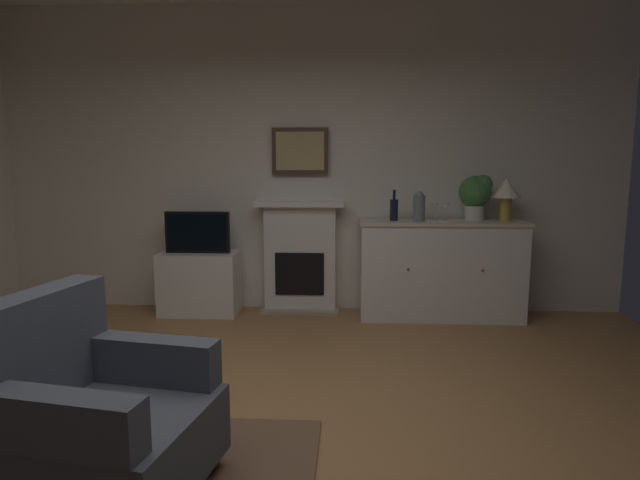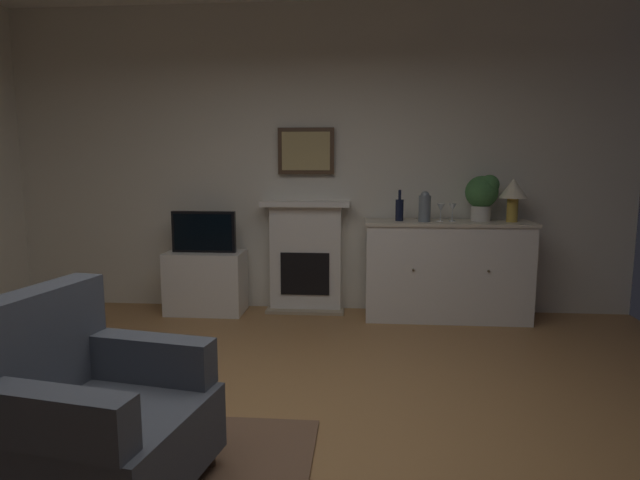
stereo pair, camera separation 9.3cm
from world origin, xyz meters
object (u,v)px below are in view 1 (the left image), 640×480
(framed_picture, at_px, (300,151))
(tv_set, at_px, (198,232))
(vase_decorative, at_px, (419,206))
(potted_plant_small, at_px, (476,193))
(fireplace_unit, at_px, (300,257))
(wine_glass_left, at_px, (435,208))
(armchair, at_px, (94,417))
(wine_bottle, at_px, (394,209))
(tv_cabinet, at_px, (200,283))
(table_lamp, at_px, (506,191))
(sideboard_cabinet, at_px, (441,270))
(wine_glass_center, at_px, (446,208))

(framed_picture, height_order, tv_set, framed_picture)
(vase_decorative, distance_m, potted_plant_small, 0.56)
(fireplace_unit, distance_m, wine_glass_left, 1.39)
(potted_plant_small, xyz_separation_m, armchair, (-2.28, -2.94, -0.81))
(wine_bottle, xyz_separation_m, potted_plant_small, (0.77, 0.04, 0.15))
(fireplace_unit, height_order, vase_decorative, vase_decorative)
(wine_bottle, relative_size, wine_glass_left, 1.76)
(wine_glass_left, height_order, tv_set, wine_glass_left)
(wine_bottle, distance_m, tv_cabinet, 2.02)
(wine_glass_left, bearing_deg, framed_picture, 169.45)
(fireplace_unit, distance_m, table_lamp, 2.05)
(sideboard_cabinet, distance_m, potted_plant_small, 0.79)
(wine_bottle, bearing_deg, vase_decorative, -12.54)
(wine_glass_center, relative_size, tv_set, 0.27)
(fireplace_unit, distance_m, wine_glass_center, 1.49)
(tv_set, height_order, armchair, tv_set)
(table_lamp, bearing_deg, tv_set, -179.84)
(framed_picture, xyz_separation_m, tv_cabinet, (-0.97, -0.21, -1.28))
(potted_plant_small, bearing_deg, wine_glass_center, -171.98)
(wine_bottle, distance_m, wine_glass_center, 0.49)
(fireplace_unit, xyz_separation_m, tv_cabinet, (-0.97, -0.16, -0.24))
(tv_set, distance_m, armchair, 2.94)
(framed_picture, height_order, sideboard_cabinet, framed_picture)
(table_lamp, xyz_separation_m, vase_decorative, (-0.80, -0.05, -0.14))
(wine_glass_center, height_order, vase_decorative, vase_decorative)
(wine_bottle, bearing_deg, armchair, -117.61)
(table_lamp, relative_size, wine_glass_left, 2.42)
(framed_picture, distance_m, wine_glass_center, 1.50)
(framed_picture, relative_size, sideboard_cabinet, 0.36)
(tv_set, relative_size, armchair, 0.67)
(framed_picture, relative_size, armchair, 0.59)
(fireplace_unit, relative_size, table_lamp, 2.75)
(sideboard_cabinet, distance_m, armchair, 3.50)
(vase_decorative, relative_size, tv_set, 0.45)
(table_lamp, height_order, wine_glass_center, table_lamp)
(wine_bottle, height_order, tv_set, wine_bottle)
(fireplace_unit, height_order, wine_bottle, wine_bottle)
(table_lamp, xyz_separation_m, armchair, (-2.54, -2.89, -0.83))
(framed_picture, relative_size, wine_glass_center, 3.33)
(sideboard_cabinet, xyz_separation_m, wine_bottle, (-0.45, 0.00, 0.57))
(armchair, bearing_deg, potted_plant_small, 52.20)
(table_lamp, bearing_deg, wine_glass_left, -178.58)
(wine_glass_center, distance_m, potted_plant_small, 0.31)
(sideboard_cabinet, bearing_deg, wine_bottle, 179.94)
(tv_cabinet, xyz_separation_m, armchair, (0.36, -2.91, 0.08))
(armchair, bearing_deg, wine_glass_left, 56.67)
(vase_decorative, height_order, potted_plant_small, potted_plant_small)
(framed_picture, bearing_deg, wine_glass_center, -8.84)
(wine_bottle, height_order, potted_plant_small, potted_plant_small)
(table_lamp, relative_size, vase_decorative, 1.42)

